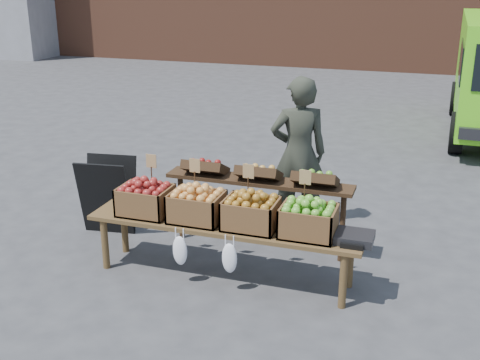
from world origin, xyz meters
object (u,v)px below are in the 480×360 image
(crate_golden_apples, at_px, (145,200))
(weighing_scale, at_px, (355,237))
(vendor, at_px, (298,154))
(back_table, at_px, (258,204))
(display_bench, at_px, (224,251))
(crate_russet_pears, at_px, (197,207))
(chalkboard_sign, at_px, (108,195))
(crate_red_apples, at_px, (251,214))
(crate_green_apples, at_px, (308,221))

(crate_golden_apples, distance_m, weighing_scale, 2.08)
(vendor, xyz_separation_m, back_table, (-0.25, -0.73, -0.37))
(vendor, bearing_deg, display_bench, 52.33)
(back_table, bearing_deg, crate_russet_pears, -119.56)
(vendor, relative_size, chalkboard_sign, 1.99)
(crate_golden_apples, bearing_deg, crate_red_apples, 0.00)
(back_table, bearing_deg, crate_green_apples, -46.15)
(crate_russet_pears, bearing_deg, back_table, 60.44)
(crate_russet_pears, bearing_deg, vendor, 65.54)
(vendor, distance_m, crate_russet_pears, 1.60)
(back_table, xyz_separation_m, weighing_scale, (1.12, -0.72, 0.09))
(crate_golden_apples, distance_m, crate_green_apples, 1.65)
(crate_russet_pears, xyz_separation_m, weighing_scale, (1.52, 0.00, -0.10))
(back_table, xyz_separation_m, crate_russet_pears, (-0.41, -0.72, 0.19))
(back_table, height_order, display_bench, back_table)
(chalkboard_sign, distance_m, crate_golden_apples, 1.04)
(back_table, xyz_separation_m, crate_green_apples, (0.69, -0.72, 0.19))
(vendor, distance_m, crate_green_apples, 1.53)
(crate_russet_pears, height_order, crate_red_apples, same)
(chalkboard_sign, bearing_deg, vendor, 14.86)
(back_table, bearing_deg, vendor, 71.02)
(display_bench, relative_size, crate_red_apples, 5.40)
(display_bench, relative_size, crate_russet_pears, 5.40)
(vendor, relative_size, back_table, 0.85)
(crate_golden_apples, xyz_separation_m, crate_red_apples, (1.10, 0.00, 0.00))
(display_bench, height_order, crate_red_apples, crate_red_apples)
(display_bench, xyz_separation_m, weighing_scale, (1.25, 0.00, 0.33))
(display_bench, height_order, crate_golden_apples, crate_golden_apples)
(back_table, bearing_deg, crate_red_apples, -78.87)
(chalkboard_sign, distance_m, weighing_scale, 2.94)
(vendor, relative_size, weighing_scale, 5.25)
(crate_red_apples, bearing_deg, chalkboard_sign, 162.26)
(back_table, height_order, crate_golden_apples, back_table)
(crate_green_apples, xyz_separation_m, weighing_scale, (0.42, 0.00, -0.10))
(display_bench, relative_size, crate_green_apples, 5.40)
(chalkboard_sign, distance_m, crate_red_apples, 2.01)
(vendor, bearing_deg, weighing_scale, 98.04)
(chalkboard_sign, distance_m, back_table, 1.76)
(vendor, height_order, crate_red_apples, vendor)
(vendor, distance_m, chalkboard_sign, 2.22)
(chalkboard_sign, height_order, crate_russet_pears, chalkboard_sign)
(display_bench, bearing_deg, weighing_scale, 0.00)
(crate_green_apples, bearing_deg, vendor, 106.93)
(crate_russet_pears, bearing_deg, weighing_scale, 0.00)
(display_bench, bearing_deg, back_table, 79.50)
(crate_golden_apples, xyz_separation_m, crate_russet_pears, (0.55, 0.00, 0.00))
(chalkboard_sign, xyz_separation_m, weighing_scale, (2.88, -0.61, 0.16))
(chalkboard_sign, bearing_deg, crate_golden_apples, -45.07)
(back_table, relative_size, crate_golden_apples, 4.20)
(display_bench, height_order, crate_russet_pears, crate_russet_pears)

